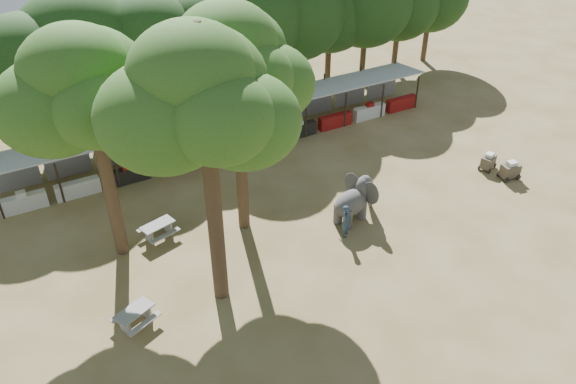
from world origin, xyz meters
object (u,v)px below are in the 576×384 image
cart_front (510,170)px  picnic_table_far (158,229)px  handler (346,221)px  picnic_table_near (135,316)px  yard_tree_back (231,66)px  elephant (355,200)px  yard_tree_left (85,93)px  yard_tree_center (199,100)px  cart_back (488,161)px

cart_front → picnic_table_far: bearing=175.6°
handler → picnic_table_near: 10.87m
yard_tree_back → cart_front: 17.73m
elephant → picnic_table_near: elephant is taller
yard_tree_left → handler: bearing=-23.2°
elephant → picnic_table_far: size_ratio=1.53×
elephant → handler: size_ratio=1.69×
handler → cart_front: bearing=-54.2°
yard_tree_left → yard_tree_center: yard_tree_center is taller
picnic_table_near → yard_tree_back: bearing=8.8°
yard_tree_back → cart_front: yard_tree_back is taller
yard_tree_left → yard_tree_center: 5.92m
yard_tree_center → picnic_table_far: bearing=101.1°
picnic_table_far → cart_back: bearing=-24.7°
handler → picnic_table_near: handler is taller
yard_tree_left → elephant: (11.44, -3.34, -7.08)m
picnic_table_near → cart_back: bearing=-17.9°
elephant → picnic_table_near: size_ratio=1.49×
elephant → handler: bearing=-156.0°
yard_tree_center → yard_tree_back: size_ratio=1.06×
picnic_table_near → elephant: bearing=-14.6°
yard_tree_center → picnic_table_near: yard_tree_center is taller
yard_tree_center → picnic_table_far: yard_tree_center is taller
yard_tree_center → picnic_table_far: (-0.98, 4.99, -8.67)m
cart_front → elephant: bearing=-178.2°
cart_front → picnic_table_near: bearing=-169.8°
yard_tree_center → yard_tree_left: bearing=121.0°
handler → yard_tree_back: bearing=88.0°
handler → elephant: bearing=-13.6°
handler → picnic_table_near: size_ratio=0.88×
yard_tree_center → cart_back: yard_tree_center is taller
elephant → handler: elephant is taller
yard_tree_left → cart_front: 23.20m
handler → cart_front: size_ratio=1.44×
yard_tree_left → picnic_table_far: bearing=-0.2°
yard_tree_center → cart_back: size_ratio=9.66×
picnic_table_far → cart_front: bearing=-28.4°
yard_tree_left → yard_tree_center: bearing=-59.0°
cart_front → cart_back: bearing=111.6°
yard_tree_center → picnic_table_far: 10.06m
yard_tree_center → cart_back: 20.17m
picnic_table_far → yard_tree_left: bearing=164.5°
elephant → cart_back: (9.67, 0.16, -0.60)m
yard_tree_center → elephant: size_ratio=4.00×
yard_tree_left → yard_tree_back: 6.09m
cart_back → yard_tree_center: bearing=164.8°
yard_tree_back → yard_tree_left: bearing=170.5°
yard_tree_center → cart_front: bearing=1.4°
yard_tree_center → handler: yard_tree_center is taller
picnic_table_far → cart_front: cart_front is taller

